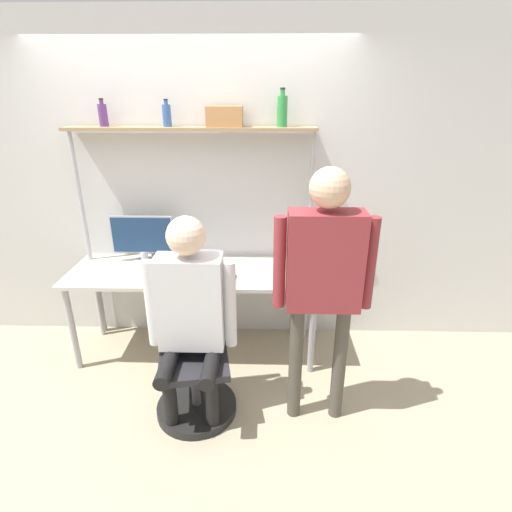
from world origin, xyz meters
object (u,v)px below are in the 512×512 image
(storage_box, at_px, (225,116))
(bottle_green, at_px, (282,110))
(person_standing, at_px, (324,269))
(monitor, at_px, (142,237))
(bottle_blue, at_px, (167,115))
(bottle_purple, at_px, (103,115))
(cell_phone, at_px, (232,279))
(office_chair, at_px, (195,375))
(person_seated, at_px, (190,307))
(laptop, at_px, (203,269))

(storage_box, bearing_deg, bottle_green, 0.00)
(person_standing, bearing_deg, monitor, 146.58)
(bottle_blue, bearing_deg, bottle_purple, 180.00)
(cell_phone, relative_size, office_chair, 0.17)
(cell_phone, height_order, bottle_purple, bottle_purple)
(person_seated, height_order, bottle_purple, bottle_purple)
(laptop, height_order, cell_phone, laptop)
(laptop, bearing_deg, monitor, 152.84)
(person_standing, relative_size, bottle_purple, 8.63)
(cell_phone, height_order, bottle_blue, bottle_blue)
(office_chair, bearing_deg, monitor, 122.21)
(bottle_green, bearing_deg, storage_box, 180.00)
(office_chair, xyz_separation_m, person_standing, (0.84, -0.05, 0.84))
(laptop, xyz_separation_m, office_chair, (0.00, -0.59, -0.55))
(office_chair, relative_size, bottle_purple, 4.51)
(bottle_green, bearing_deg, cell_phone, -134.41)
(cell_phone, xyz_separation_m, bottle_green, (0.37, 0.38, 1.21))
(storage_box, bearing_deg, office_chair, -100.67)
(laptop, height_order, bottle_purple, bottle_purple)
(cell_phone, relative_size, person_seated, 0.10)
(laptop, relative_size, office_chair, 0.33)
(monitor, bearing_deg, cell_phone, -23.71)
(bottle_blue, relative_size, bottle_purple, 0.98)
(cell_phone, height_order, office_chair, office_chair)
(office_chair, bearing_deg, storage_box, 79.33)
(bottle_green, xyz_separation_m, storage_box, (-0.43, 0.00, -0.04))
(office_chair, distance_m, storage_box, 1.90)
(cell_phone, distance_m, bottle_green, 1.32)
(bottle_green, bearing_deg, person_seated, -122.11)
(monitor, relative_size, office_chair, 0.57)
(laptop, xyz_separation_m, bottle_green, (0.60, 0.31, 1.16))
(person_standing, xyz_separation_m, bottle_purple, (-1.59, 0.95, 0.83))
(person_seated, xyz_separation_m, bottle_green, (0.59, 0.94, 1.13))
(bottle_green, relative_size, storage_box, 1.03)
(cell_phone, bearing_deg, office_chair, -113.73)
(cell_phone, distance_m, storage_box, 1.23)
(monitor, relative_size, bottle_purple, 2.58)
(bottle_blue, height_order, bottle_green, bottle_green)
(laptop, distance_m, bottle_green, 1.34)
(bottle_green, bearing_deg, person_standing, -75.80)
(person_standing, height_order, bottle_green, bottle_green)
(monitor, relative_size, cell_phone, 3.46)
(cell_phone, height_order, bottle_green, bottle_green)
(monitor, distance_m, cell_phone, 0.88)
(laptop, bearing_deg, person_seated, -89.03)
(bottle_green, bearing_deg, laptop, -152.57)
(bottle_blue, bearing_deg, bottle_green, 0.00)
(monitor, relative_size, laptop, 1.75)
(office_chair, bearing_deg, bottle_purple, 129.72)
(monitor, height_order, person_seated, person_seated)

